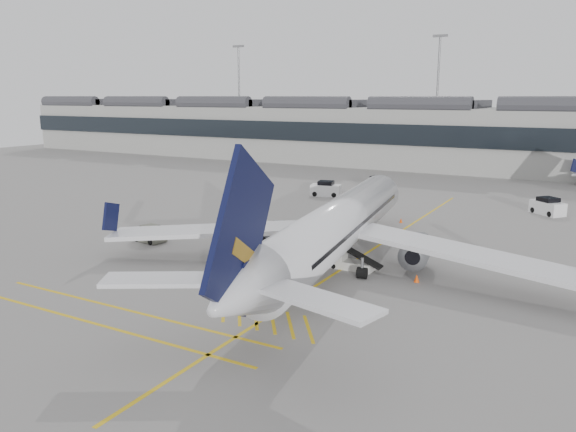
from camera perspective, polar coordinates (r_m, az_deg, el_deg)
The scene contains 18 objects.
ground at distance 45.06m, azimuth -8.58°, elevation -4.93°, with size 220.00×220.00×0.00m, color gray.
terminal at distance 109.29m, azimuth 15.36°, elevation 8.01°, with size 200.00×20.45×12.40m.
light_masts at distance 123.14m, azimuth 16.48°, elevation 12.25°, with size 113.00×0.60×25.45m.
apron_markings at distance 48.69m, azimuth 8.19°, elevation -3.62°, with size 0.25×60.00×0.01m, color gold.
airliner_main at distance 43.24m, azimuth 4.88°, elevation -1.17°, with size 37.10×40.81×10.89m.
belt_loader at distance 43.73m, azimuth 6.38°, elevation -4.72°, with size 4.13×1.43×1.70m.
baggage_cart_a at distance 49.18m, azimuth 0.04°, elevation -2.19°, with size 2.12×1.97×1.79m.
baggage_cart_b at distance 49.91m, azimuth 1.73°, elevation -2.01°, with size 1.94×1.72×1.75m.
baggage_cart_c at distance 49.06m, azimuth -3.27°, elevation -2.20°, with size 2.00×1.75×1.86m.
baggage_cart_d at distance 51.14m, azimuth -2.00°, elevation -1.61°, with size 2.22×2.09×1.84m.
ramp_agent_a at distance 45.24m, azimuth 1.81°, elevation -3.46°, with size 0.70×0.46×1.92m, color #EE430C.
ramp_agent_b at distance 46.48m, azimuth -1.49°, elevation -3.14°, with size 0.86×0.67×1.76m, color #FC540D.
pushback_tug at distance 52.90m, azimuth -13.82°, elevation -1.82°, with size 3.00×2.10×1.55m.
safety_cone_nose at distance 60.38m, azimuth 11.41°, elevation -0.44°, with size 0.34×0.34×0.48m, color #F24C0A.
safety_cone_engine at distance 41.52m, azimuth 12.94°, elevation -6.19°, with size 0.41×0.41×0.57m, color #F24C0A.
service_van_left at distance 75.23m, azimuth 3.87°, elevation 2.73°, with size 4.23×2.74×2.01m.
service_van_mid at distance 81.44m, azimuth 9.13°, elevation 3.29°, with size 2.74×4.08×1.92m.
service_van_right at distance 69.75m, azimuth 24.87°, elevation 0.86°, with size 4.08×3.91×1.94m.
Camera 1 is at (26.77, -33.80, 13.07)m, focal length 35.00 mm.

